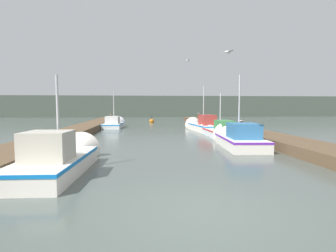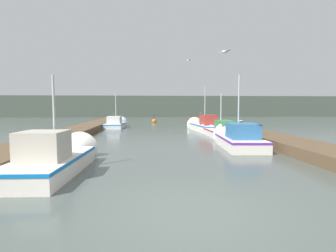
{
  "view_description": "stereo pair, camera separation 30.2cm",
  "coord_description": "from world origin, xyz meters",
  "px_view_note": "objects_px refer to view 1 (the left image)",
  "views": [
    {
      "loc": [
        -1.16,
        -5.15,
        2.17
      ],
      "look_at": [
        0.4,
        11.49,
        0.91
      ],
      "focal_mm": 28.0,
      "sensor_mm": 36.0,
      "label": 1
    },
    {
      "loc": [
        -0.86,
        -5.17,
        2.17
      ],
      "look_at": [
        0.4,
        11.49,
        0.91
      ],
      "focal_mm": 28.0,
      "sensor_mm": 36.0,
      "label": 2
    }
  ],
  "objects_px": {
    "fishing_boat_1": "(236,138)",
    "mooring_piling_3": "(240,130)",
    "mooring_piling_0": "(111,119)",
    "mooring_piling_2": "(198,119)",
    "fishing_boat_3": "(202,126)",
    "fishing_boat_0": "(62,158)",
    "fishing_boat_4": "(115,124)",
    "seagull_lead": "(227,52)",
    "channel_buoy": "(152,121)",
    "seagull_1": "(188,61)",
    "fishing_boat_2": "(218,131)"
  },
  "relations": [
    {
      "from": "fishing_boat_1",
      "to": "mooring_piling_3",
      "type": "height_order",
      "value": "fishing_boat_1"
    },
    {
      "from": "fishing_boat_1",
      "to": "mooring_piling_0",
      "type": "relative_size",
      "value": 4.48
    },
    {
      "from": "mooring_piling_2",
      "to": "fishing_boat_3",
      "type": "bearing_deg",
      "value": -99.58
    },
    {
      "from": "fishing_boat_0",
      "to": "fishing_boat_1",
      "type": "relative_size",
      "value": 0.97
    },
    {
      "from": "fishing_boat_4",
      "to": "mooring_piling_2",
      "type": "bearing_deg",
      "value": 15.68
    },
    {
      "from": "mooring_piling_0",
      "to": "mooring_piling_3",
      "type": "xyz_separation_m",
      "value": [
        10.21,
        -16.56,
        0.03
      ]
    },
    {
      "from": "fishing_boat_1",
      "to": "mooring_piling_3",
      "type": "xyz_separation_m",
      "value": [
        1.1,
        2.31,
        0.23
      ]
    },
    {
      "from": "fishing_boat_0",
      "to": "seagull_lead",
      "type": "bearing_deg",
      "value": 12.88
    },
    {
      "from": "fishing_boat_4",
      "to": "mooring_piling_3",
      "type": "xyz_separation_m",
      "value": [
        9.23,
        -11.48,
        0.29
      ]
    },
    {
      "from": "channel_buoy",
      "to": "seagull_1",
      "type": "distance_m",
      "value": 16.49
    },
    {
      "from": "fishing_boat_0",
      "to": "mooring_piling_3",
      "type": "distance_m",
      "value": 11.54
    },
    {
      "from": "fishing_boat_2",
      "to": "fishing_boat_1",
      "type": "bearing_deg",
      "value": -94.07
    },
    {
      "from": "mooring_piling_2",
      "to": "fishing_boat_4",
      "type": "bearing_deg",
      "value": -166.58
    },
    {
      "from": "fishing_boat_3",
      "to": "mooring_piling_3",
      "type": "height_order",
      "value": "fishing_boat_3"
    },
    {
      "from": "fishing_boat_0",
      "to": "channel_buoy",
      "type": "height_order",
      "value": "fishing_boat_0"
    },
    {
      "from": "fishing_boat_1",
      "to": "fishing_boat_4",
      "type": "xyz_separation_m",
      "value": [
        -8.13,
        13.79,
        -0.06
      ]
    },
    {
      "from": "seagull_lead",
      "to": "fishing_boat_0",
      "type": "bearing_deg",
      "value": -109.06
    },
    {
      "from": "fishing_boat_1",
      "to": "mooring_piling_2",
      "type": "bearing_deg",
      "value": 89.93
    },
    {
      "from": "fishing_boat_0",
      "to": "mooring_piling_0",
      "type": "xyz_separation_m",
      "value": [
        -1.22,
        23.78,
        0.19
      ]
    },
    {
      "from": "fishing_boat_3",
      "to": "mooring_piling_0",
      "type": "xyz_separation_m",
      "value": [
        -9.22,
        9.71,
        0.19
      ]
    },
    {
      "from": "fishing_boat_3",
      "to": "fishing_boat_0",
      "type": "bearing_deg",
      "value": -124.96
    },
    {
      "from": "fishing_boat_0",
      "to": "seagull_1",
      "type": "distance_m",
      "value": 13.31
    },
    {
      "from": "fishing_boat_3",
      "to": "seagull_1",
      "type": "bearing_deg",
      "value": -124.02
    },
    {
      "from": "fishing_boat_2",
      "to": "seagull_1",
      "type": "xyz_separation_m",
      "value": [
        -2.07,
        1.09,
        5.23
      ]
    },
    {
      "from": "fishing_boat_2",
      "to": "fishing_boat_4",
      "type": "bearing_deg",
      "value": 132.15
    },
    {
      "from": "mooring_piling_2",
      "to": "fishing_boat_1",
      "type": "bearing_deg",
      "value": -94.53
    },
    {
      "from": "fishing_boat_2",
      "to": "mooring_piling_3",
      "type": "distance_m",
      "value": 2.47
    },
    {
      "from": "fishing_boat_3",
      "to": "mooring_piling_3",
      "type": "bearing_deg",
      "value": -87.07
    },
    {
      "from": "fishing_boat_4",
      "to": "fishing_boat_2",
      "type": "bearing_deg",
      "value": -45.17
    },
    {
      "from": "fishing_boat_4",
      "to": "mooring_piling_0",
      "type": "bearing_deg",
      "value": 103.22
    },
    {
      "from": "fishing_boat_3",
      "to": "channel_buoy",
      "type": "relative_size",
      "value": 5.66
    },
    {
      "from": "fishing_boat_2",
      "to": "fishing_boat_0",
      "type": "bearing_deg",
      "value": -131.08
    },
    {
      "from": "fishing_boat_2",
      "to": "seagull_lead",
      "type": "bearing_deg",
      "value": -104.57
    },
    {
      "from": "mooring_piling_2",
      "to": "mooring_piling_3",
      "type": "bearing_deg",
      "value": -90.71
    },
    {
      "from": "mooring_piling_2",
      "to": "mooring_piling_3",
      "type": "distance_m",
      "value": 13.73
    },
    {
      "from": "mooring_piling_3",
      "to": "mooring_piling_2",
      "type": "bearing_deg",
      "value": 89.29
    },
    {
      "from": "fishing_boat_3",
      "to": "seagull_1",
      "type": "xyz_separation_m",
      "value": [
        -1.88,
        -3.43,
        5.17
      ]
    },
    {
      "from": "fishing_boat_0",
      "to": "seagull_1",
      "type": "bearing_deg",
      "value": 62.56
    },
    {
      "from": "fishing_boat_2",
      "to": "mooring_piling_2",
      "type": "distance_m",
      "value": 11.45
    },
    {
      "from": "channel_buoy",
      "to": "fishing_boat_1",
      "type": "bearing_deg",
      "value": -79.19
    },
    {
      "from": "seagull_lead",
      "to": "fishing_boat_2",
      "type": "bearing_deg",
      "value": 136.43
    },
    {
      "from": "seagull_lead",
      "to": "seagull_1",
      "type": "height_order",
      "value": "seagull_1"
    },
    {
      "from": "channel_buoy",
      "to": "fishing_boat_0",
      "type": "bearing_deg",
      "value": -98.43
    },
    {
      "from": "fishing_boat_0",
      "to": "fishing_boat_3",
      "type": "relative_size",
      "value": 0.82
    },
    {
      "from": "fishing_boat_0",
      "to": "fishing_boat_1",
      "type": "height_order",
      "value": "fishing_boat_1"
    },
    {
      "from": "fishing_boat_4",
      "to": "seagull_1",
      "type": "bearing_deg",
      "value": -49.53
    },
    {
      "from": "fishing_boat_0",
      "to": "mooring_piling_0",
      "type": "relative_size",
      "value": 4.34
    },
    {
      "from": "mooring_piling_3",
      "to": "seagull_1",
      "type": "distance_m",
      "value": 6.66
    },
    {
      "from": "mooring_piling_0",
      "to": "fishing_boat_2",
      "type": "bearing_deg",
      "value": -56.56
    },
    {
      "from": "mooring_piling_3",
      "to": "channel_buoy",
      "type": "height_order",
      "value": "mooring_piling_3"
    }
  ]
}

